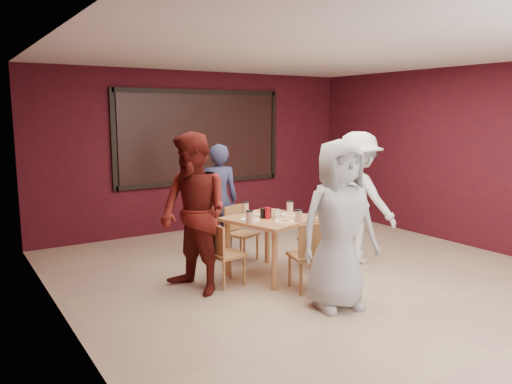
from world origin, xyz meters
TOP-DOWN VIEW (x-y plane):
  - floor at (0.00, 0.00)m, footprint 7.00×7.00m
  - window_blinds at (0.00, 3.45)m, footprint 3.00×0.02m
  - dining_table at (-0.46, 0.58)m, footprint 1.19×1.19m
  - chair_front at (-0.40, -0.16)m, footprint 0.49×0.49m
  - chair_back at (-0.44, 1.42)m, footprint 0.48×0.48m
  - chair_left at (-1.17, 0.56)m, footprint 0.40×0.40m
  - chair_right at (0.36, 0.60)m, footprint 0.46×0.46m
  - diner_front at (-0.44, -0.67)m, footprint 0.99×0.75m
  - diner_back at (-0.55, 1.82)m, footprint 0.70×0.58m
  - diner_left at (-1.53, 0.57)m, footprint 0.92×1.06m
  - diner_right at (0.89, 0.44)m, footprint 0.89×1.29m

SIDE VIEW (x-z plane):
  - floor at x=0.00m, z-range 0.00..0.00m
  - chair_left at x=-1.17m, z-range 0.05..0.82m
  - chair_back at x=-0.44m, z-range 0.05..0.82m
  - chair_right at x=0.36m, z-range 0.05..0.83m
  - chair_front at x=-0.40m, z-range 0.05..0.89m
  - dining_table at x=-0.46m, z-range 0.21..1.13m
  - diner_back at x=-0.55m, z-range 0.00..1.64m
  - diner_front at x=-0.44m, z-range 0.00..1.81m
  - diner_right at x=0.89m, z-range 0.00..1.82m
  - diner_left at x=-1.53m, z-range 0.00..1.87m
  - window_blinds at x=0.00m, z-range 0.90..2.40m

